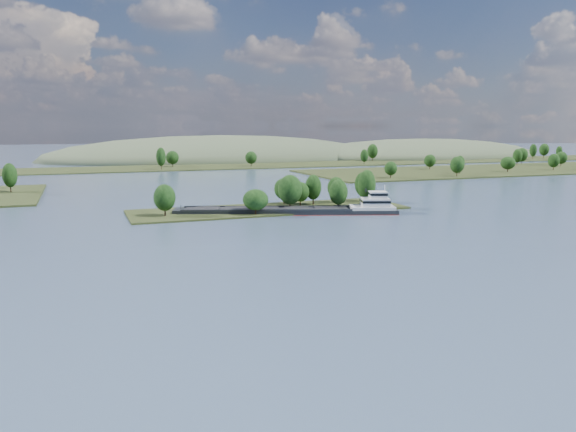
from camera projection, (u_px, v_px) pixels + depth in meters
name	position (u px, v px, depth m)	size (l,w,h in m)	color
ground	(343.00, 242.00, 148.04)	(1800.00, 1800.00, 0.00)	#3E526B
tree_island	(287.00, 199.00, 204.08)	(100.00, 30.46, 15.04)	#242D14
right_bank	(527.00, 168.00, 394.28)	(320.00, 90.00, 14.21)	#242D14
back_shoreline	(185.00, 167.00, 409.67)	(900.00, 60.00, 16.40)	#242D14
hill_east	(422.00, 157.00, 561.80)	(260.00, 140.00, 36.00)	#414E35
hill_west	(220.00, 159.00, 520.14)	(320.00, 160.00, 44.00)	#414E35
cargo_barge	(302.00, 210.00, 195.39)	(76.30, 33.83, 10.49)	black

